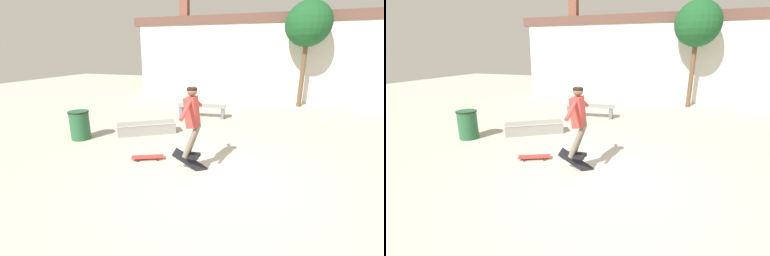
{
  "view_description": "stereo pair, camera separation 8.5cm",
  "coord_description": "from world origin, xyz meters",
  "views": [
    {
      "loc": [
        1.09,
        -4.85,
        2.54
      ],
      "look_at": [
        -0.5,
        0.01,
        1.0
      ],
      "focal_mm": 24.0,
      "sensor_mm": 36.0,
      "label": 1
    },
    {
      "loc": [
        1.17,
        -4.83,
        2.54
      ],
      "look_at": [
        -0.5,
        0.01,
        1.0
      ],
      "focal_mm": 24.0,
      "sensor_mm": 36.0,
      "label": 2
    }
  ],
  "objects": [
    {
      "name": "skateboard_flipping",
      "position": [
        -0.56,
        0.05,
        0.2
      ],
      "size": [
        0.75,
        0.37,
        0.65
      ],
      "rotation": [
        0.0,
        0.0,
        0.31
      ],
      "color": "black"
    },
    {
      "name": "ground_plane",
      "position": [
        0.0,
        0.0,
        0.0
      ],
      "size": [
        40.0,
        40.0,
        0.0
      ],
      "primitive_type": "plane",
      "color": "#B2AD9E"
    },
    {
      "name": "skater",
      "position": [
        -0.49,
        0.01,
        1.26
      ],
      "size": [
        0.37,
        1.39,
        1.53
      ],
      "rotation": [
        0.0,
        0.0,
        0.02
      ],
      "color": "#B23833"
    },
    {
      "name": "skateboard_resting",
      "position": [
        -1.72,
        0.29,
        0.07
      ],
      "size": [
        0.79,
        0.51,
        0.08
      ],
      "rotation": [
        0.0,
        0.0,
        0.43
      ],
      "color": "red",
      "rests_on": "ground_plane"
    },
    {
      "name": "skate_ledge",
      "position": [
        -2.7,
        2.13,
        0.18
      ],
      "size": [
        1.79,
        1.42,
        0.36
      ],
      "rotation": [
        0.0,
        0.0,
        0.58
      ],
      "color": "gray",
      "rests_on": "ground_plane"
    },
    {
      "name": "building_backdrop",
      "position": [
        -0.04,
        9.22,
        2.25
      ],
      "size": [
        13.72,
        0.52,
        5.48
      ],
      "color": "beige",
      "rests_on": "ground_plane"
    },
    {
      "name": "park_bench",
      "position": [
        -1.61,
        4.69,
        0.37
      ],
      "size": [
        1.92,
        0.65,
        0.5
      ],
      "rotation": [
        0.0,
        0.0,
        0.11
      ],
      "color": "gray",
      "rests_on": "ground_plane"
    },
    {
      "name": "trash_bin",
      "position": [
        -4.34,
        1.07,
        0.45
      ],
      "size": [
        0.59,
        0.59,
        0.85
      ],
      "color": "#235633",
      "rests_on": "ground_plane"
    },
    {
      "name": "tree_right",
      "position": [
        2.2,
        8.13,
        3.64
      ],
      "size": [
        1.95,
        1.95,
        4.65
      ],
      "color": "brown",
      "rests_on": "ground_plane"
    }
  ]
}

